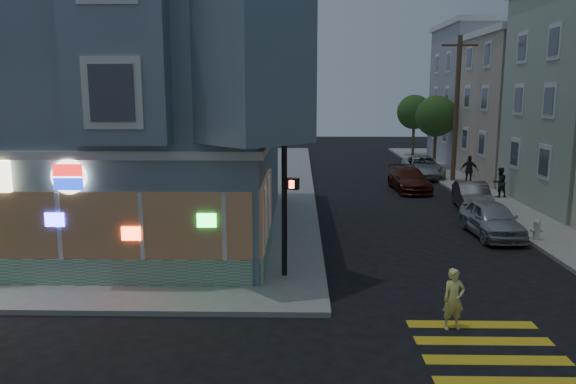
{
  "coord_description": "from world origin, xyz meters",
  "views": [
    {
      "loc": [
        2.16,
        -11.75,
        5.82
      ],
      "look_at": [
        1.79,
        6.04,
        2.59
      ],
      "focal_mm": 35.0,
      "sensor_mm": 36.0,
      "label": 1
    }
  ],
  "objects_px": {
    "running_child": "(454,299)",
    "pedestrian_a": "(500,182)",
    "parked_car_c": "(409,180)",
    "street_tree_near": "(436,116)",
    "pedestrian_b": "(469,170)",
    "street_tree_far": "(414,112)",
    "parked_car_b": "(472,196)",
    "traffic_signal": "(285,161)",
    "fire_hydrant": "(537,229)",
    "parked_car_d": "(423,167)",
    "utility_pole": "(457,107)",
    "parked_car_a": "(492,219)"
  },
  "relations": [
    {
      "from": "parked_car_b",
      "to": "traffic_signal",
      "type": "relative_size",
      "value": 0.77
    },
    {
      "from": "street_tree_far",
      "to": "parked_car_a",
      "type": "xyz_separation_m",
      "value": [
        -2.29,
        -27.58,
        -3.23
      ]
    },
    {
      "from": "pedestrian_b",
      "to": "utility_pole",
      "type": "bearing_deg",
      "value": -51.81
    },
    {
      "from": "traffic_signal",
      "to": "parked_car_c",
      "type": "bearing_deg",
      "value": 87.71
    },
    {
      "from": "parked_car_a",
      "to": "traffic_signal",
      "type": "distance_m",
      "value": 10.35
    },
    {
      "from": "parked_car_a",
      "to": "parked_car_b",
      "type": "bearing_deg",
      "value": 79.98
    },
    {
      "from": "street_tree_near",
      "to": "pedestrian_b",
      "type": "xyz_separation_m",
      "value": [
        0.3,
        -7.76,
        -2.9
      ]
    },
    {
      "from": "utility_pole",
      "to": "traffic_signal",
      "type": "xyz_separation_m",
      "value": [
        -10.28,
        -19.13,
        -1.06
      ]
    },
    {
      "from": "running_child",
      "to": "utility_pole",
      "type": "bearing_deg",
      "value": 63.67
    },
    {
      "from": "pedestrian_b",
      "to": "parked_car_c",
      "type": "distance_m",
      "value": 4.16
    },
    {
      "from": "street_tree_far",
      "to": "pedestrian_b",
      "type": "height_order",
      "value": "street_tree_far"
    },
    {
      "from": "running_child",
      "to": "parked_car_c",
      "type": "xyz_separation_m",
      "value": [
        2.64,
        19.42,
        -0.1
      ]
    },
    {
      "from": "street_tree_near",
      "to": "fire_hydrant",
      "type": "distance_m",
      "value": 20.89
    },
    {
      "from": "utility_pole",
      "to": "pedestrian_b",
      "type": "distance_m",
      "value": 4.18
    },
    {
      "from": "pedestrian_a",
      "to": "parked_car_c",
      "type": "xyz_separation_m",
      "value": [
        -4.32,
        2.64,
        -0.28
      ]
    },
    {
      "from": "running_child",
      "to": "parked_car_d",
      "type": "bearing_deg",
      "value": 68.19
    },
    {
      "from": "street_tree_near",
      "to": "parked_car_c",
      "type": "height_order",
      "value": "street_tree_near"
    },
    {
      "from": "running_child",
      "to": "pedestrian_a",
      "type": "relative_size",
      "value": 0.96
    },
    {
      "from": "street_tree_near",
      "to": "pedestrian_a",
      "type": "relative_size",
      "value": 3.31
    },
    {
      "from": "parked_car_b",
      "to": "running_child",
      "type": "bearing_deg",
      "value": -101.91
    },
    {
      "from": "street_tree_near",
      "to": "pedestrian_b",
      "type": "distance_m",
      "value": 8.29
    },
    {
      "from": "street_tree_far",
      "to": "pedestrian_b",
      "type": "xyz_separation_m",
      "value": [
        0.3,
        -15.76,
        -2.9
      ]
    },
    {
      "from": "utility_pole",
      "to": "street_tree_near",
      "type": "relative_size",
      "value": 1.7
    },
    {
      "from": "pedestrian_b",
      "to": "parked_car_b",
      "type": "xyz_separation_m",
      "value": [
        -1.8,
        -6.62,
        -0.36
      ]
    },
    {
      "from": "pedestrian_a",
      "to": "street_tree_far",
      "type": "bearing_deg",
      "value": -103.04
    },
    {
      "from": "pedestrian_b",
      "to": "parked_car_a",
      "type": "distance_m",
      "value": 12.1
    },
    {
      "from": "pedestrian_a",
      "to": "parked_car_d",
      "type": "distance_m",
      "value": 8.21
    },
    {
      "from": "pedestrian_a",
      "to": "pedestrian_b",
      "type": "relative_size",
      "value": 0.9
    },
    {
      "from": "fire_hydrant",
      "to": "pedestrian_b",
      "type": "bearing_deg",
      "value": 84.67
    },
    {
      "from": "parked_car_a",
      "to": "parked_car_d",
      "type": "bearing_deg",
      "value": 86.47
    },
    {
      "from": "running_child",
      "to": "parked_car_b",
      "type": "distance_m",
      "value": 14.99
    },
    {
      "from": "pedestrian_a",
      "to": "parked_car_c",
      "type": "distance_m",
      "value": 5.07
    },
    {
      "from": "utility_pole",
      "to": "street_tree_far",
      "type": "distance_m",
      "value": 14.03
    },
    {
      "from": "utility_pole",
      "to": "parked_car_c",
      "type": "height_order",
      "value": "utility_pole"
    },
    {
      "from": "parked_car_a",
      "to": "parked_car_c",
      "type": "xyz_separation_m",
      "value": [
        -1.31,
        10.4,
        -0.04
      ]
    },
    {
      "from": "running_child",
      "to": "parked_car_d",
      "type": "xyz_separation_m",
      "value": [
        4.54,
        24.62,
        -0.06
      ]
    },
    {
      "from": "running_child",
      "to": "parked_car_a",
      "type": "bearing_deg",
      "value": 54.98
    },
    {
      "from": "pedestrian_b",
      "to": "parked_car_b",
      "type": "height_order",
      "value": "pedestrian_b"
    },
    {
      "from": "utility_pole",
      "to": "parked_car_a",
      "type": "distance_m",
      "value": 14.33
    },
    {
      "from": "pedestrian_b",
      "to": "parked_car_d",
      "type": "distance_m",
      "value": 4.29
    },
    {
      "from": "parked_car_c",
      "to": "fire_hydrant",
      "type": "relative_size",
      "value": 5.76
    },
    {
      "from": "running_child",
      "to": "parked_car_c",
      "type": "relative_size",
      "value": 0.33
    },
    {
      "from": "parked_car_b",
      "to": "pedestrian_a",
      "type": "bearing_deg",
      "value": 55.59
    },
    {
      "from": "running_child",
      "to": "parked_car_a",
      "type": "xyz_separation_m",
      "value": [
        3.95,
        9.02,
        -0.06
      ]
    },
    {
      "from": "street_tree_far",
      "to": "parked_car_d",
      "type": "bearing_deg",
      "value": -98.09
    },
    {
      "from": "street_tree_near",
      "to": "parked_car_c",
      "type": "bearing_deg",
      "value": -111.42
    },
    {
      "from": "pedestrian_a",
      "to": "parked_car_a",
      "type": "relative_size",
      "value": 0.38
    },
    {
      "from": "parked_car_b",
      "to": "fire_hydrant",
      "type": "distance_m",
      "value": 6.25
    },
    {
      "from": "running_child",
      "to": "traffic_signal",
      "type": "xyz_separation_m",
      "value": [
        -4.24,
        3.46,
        2.96
      ]
    },
    {
      "from": "pedestrian_a",
      "to": "parked_car_b",
      "type": "height_order",
      "value": "pedestrian_a"
    }
  ]
}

